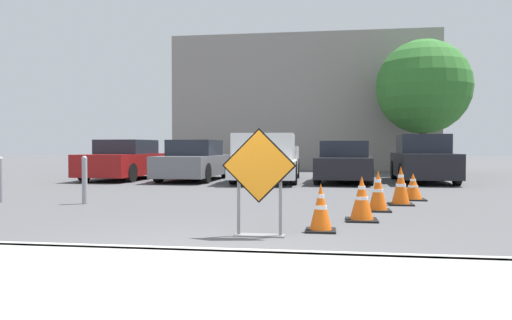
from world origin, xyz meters
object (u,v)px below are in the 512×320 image
Objects in this scene: road_closed_sign at (259,176)px; traffic_cone_second at (362,199)px; traffic_cone_nearest at (321,208)px; parked_car_third at (344,163)px; traffic_cone_fifth at (413,187)px; parked_car_fourth at (423,160)px; traffic_cone_third at (378,191)px; bollard_nearest at (85,179)px; traffic_cone_fourth at (401,186)px; parked_car_second at (194,162)px; parked_car_nearest at (126,161)px; pickup_truck at (267,160)px; bollard_second at (1,178)px.

road_closed_sign is 2.23m from traffic_cone_second.
parked_car_third reaches higher than traffic_cone_nearest.
parked_car_fourth is at bearing 77.94° from traffic_cone_fifth.
bollard_nearest reaches higher than traffic_cone_third.
traffic_cone_second is 0.73× the size of bollard_nearest.
traffic_cone_nearest is 1.27m from traffic_cone_second.
traffic_cone_third is 5.96m from bollard_nearest.
traffic_cone_fourth is 1.33× the size of traffic_cone_fifth.
traffic_cone_third is at bearing 127.62° from parked_car_second.
parked_car_nearest is at bearing -1.79° from parked_car_second.
pickup_truck is (2.63, -0.35, 0.06)m from parked_car_second.
parked_car_second is at bearing 73.05° from bollard_second.
road_closed_sign is 0.33× the size of parked_car_fourth.
parked_car_third reaches higher than traffic_cone_second.
traffic_cone_fourth is 0.80× the size of bollard_nearest.
traffic_cone_fifth is 0.60× the size of bollard_nearest.
traffic_cone_fifth is at bearing 124.62° from pickup_truck.
traffic_cone_fourth is 6.66m from parked_car_third.
parked_car_nearest reaches higher than parked_car_third.
parked_car_nearest is (-9.19, 5.75, 0.38)m from traffic_cone_fifth.
traffic_cone_nearest is at bearing 33.89° from road_closed_sign.
parked_car_fourth is at bearing 72.67° from traffic_cone_nearest.
pickup_truck is (-2.99, 7.33, 0.35)m from traffic_cone_third.
bollard_nearest is at bearing -165.72° from traffic_cone_fifth.
traffic_cone_fourth is 11.08m from parked_car_nearest.
traffic_cone_nearest is 0.12× the size of pickup_truck.
parked_car_fourth reaches higher than parked_car_third.
traffic_cone_nearest is 12.50m from parked_car_nearest.
traffic_cone_fifth is at bearing 67.89° from traffic_cone_fourth.
bollard_nearest is at bearing -173.26° from traffic_cone_fourth.
traffic_cone_fifth is 8.65m from parked_car_second.
parked_car_fourth is (2.60, 9.28, 0.38)m from traffic_cone_second.
parked_car_third is at bearing 86.44° from traffic_cone_nearest.
pickup_truck is 1.29× the size of parked_car_fourth.
traffic_cone_fourth is 7.14m from parked_car_fourth.
road_closed_sign reaches higher than traffic_cone_fourth.
road_closed_sign is 5.25m from bollard_nearest.
pickup_truck is (-1.17, 10.24, -0.08)m from road_closed_sign.
traffic_cone_fifth is at bearing 106.35° from parked_car_third.
traffic_cone_nearest is at bearing 99.23° from pickup_truck.
pickup_truck is (-3.55, 6.24, 0.33)m from traffic_cone_fourth.
road_closed_sign is at bearing 94.25° from pickup_truck.
traffic_cone_third is 7.87m from bollard_second.
traffic_cone_second is at bearing 121.79° from parked_car_second.
traffic_cone_fourth is 6.55m from bollard_nearest.
pickup_truck is (5.25, -0.50, 0.05)m from parked_car_nearest.
traffic_cone_third is 0.17× the size of parked_car_fourth.
traffic_cone_third reaches higher than traffic_cone_fifth.
bollard_second reaches higher than traffic_cone_fourth.
parked_car_third is (0.62, 10.04, 0.32)m from traffic_cone_nearest.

